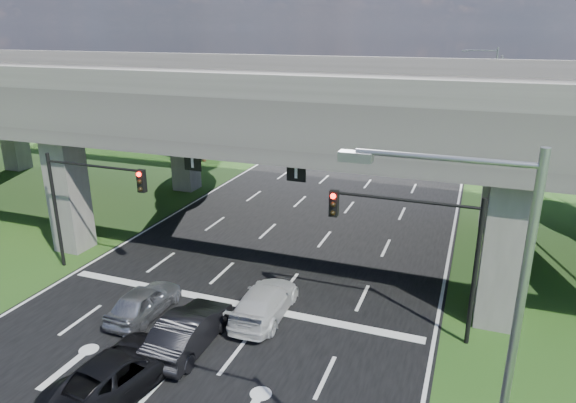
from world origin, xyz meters
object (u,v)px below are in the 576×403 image
Objects in this scene: streetlight_near at (485,367)px; streetlight_beyond at (488,91)px; signal_left at (87,194)px; car_silver at (144,301)px; signal_right at (418,237)px; car_white at (264,302)px; car_dark at (189,330)px; car_trailing at (119,372)px; streetlight_far at (488,117)px.

streetlight_near is 1.00× the size of streetlight_beyond.
streetlight_beyond reaches higher than signal_left.
signal_right is at bearing -165.84° from car_silver.
car_silver is 5.13m from car_white.
signal_left reaches higher than car_dark.
streetlight_beyond is 44.77m from car_trailing.
car_silver is at bearing -29.23° from signal_left.
signal_right is 0.60× the size of streetlight_near.
car_trailing is at bearing -141.31° from signal_right.
streetlight_near is 15.86m from car_silver.
signal_right is 11.71m from car_silver.
streetlight_beyond is at bearing -104.64° from car_white.
streetlight_near reaches higher than car_silver.
car_trailing reaches higher than car_silver.
streetlight_beyond reaches higher than car_dark.
streetlight_beyond is (0.00, 16.00, 0.00)m from streetlight_far.
streetlight_near is (17.92, -9.94, 1.66)m from signal_left.
signal_right is 1.27× the size of car_white.
car_white is (4.83, 1.74, 0.01)m from car_silver.
streetlight_beyond is 2.16× the size of car_dark.
streetlight_far reaches higher than car_silver.
signal_left is at bearing 180.00° from signal_right.
signal_left is at bearing -28.96° from car_silver.
signal_left is 0.60× the size of streetlight_far.
car_white is (-8.30, -37.00, -5.13)m from streetlight_beyond.
car_white is 6.68m from car_trailing.
signal_left is at bearing -37.98° from car_trailing.
streetlight_beyond is (17.92, 36.06, 1.66)m from signal_left.
streetlight_near is 46.00m from streetlight_beyond.
car_trailing reaches higher than car_white.
signal_right is 36.17m from streetlight_beyond.
streetlight_far is 2.12× the size of car_white.
signal_left is 26.95m from streetlight_far.
car_white is (-6.02, -0.94, -3.47)m from signal_right.
car_dark is at bearing 149.70° from streetlight_near.
car_silver is at bearing -166.11° from signal_right.
signal_left is 1.30× the size of car_dark.
streetlight_far is at bearing -114.21° from car_dark.
streetlight_far reaches higher than car_trailing.
streetlight_beyond reaches higher than car_silver.
streetlight_near is at bearing -29.02° from signal_left.
signal_left is at bearing 150.98° from streetlight_near.
streetlight_near is at bearing 130.68° from car_white.
streetlight_near is 12.76m from car_dark.
car_trailing is (6.87, -7.03, -3.43)m from signal_left.
streetlight_near is at bearing -90.00° from streetlight_far.
streetlight_far is 2.16× the size of car_dark.
signal_left is 9.42m from car_dark.
signal_right is at bearing -96.47° from streetlight_far.
car_silver is (-10.85, -2.68, -3.48)m from signal_right.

